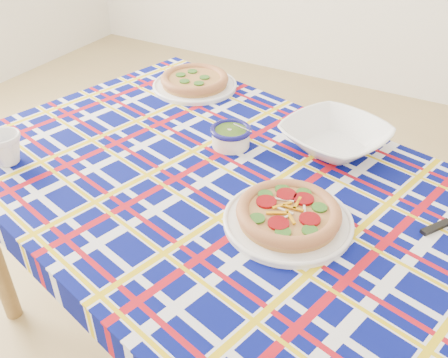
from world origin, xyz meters
The scene contains 8 objects.
floor centered at (0.00, 0.00, 0.00)m, with size 4.00×4.00×0.00m, color #9A814F.
dining_table centered at (0.55, -0.40, 0.66)m, with size 1.74×1.33×0.73m.
tablecloth centered at (0.55, -0.40, 0.68)m, with size 1.58×1.00×0.10m, color #050B5E, non-canonical shape.
main_focaccia_plate centered at (0.73, -0.47, 0.76)m, with size 0.31×0.31×0.06m, color #B3793F, non-canonical shape.
pesto_bowl centered at (0.44, -0.23, 0.77)m, with size 0.12×0.12×0.07m, color #253E11, non-canonical shape.
serving_bowl centered at (0.71, -0.09, 0.77)m, with size 0.29×0.29×0.07m, color white.
second_focaccia_plate centered at (0.14, 0.06, 0.76)m, with size 0.31×0.31×0.06m, color #B3793F, non-canonical shape.
mug centered at (-0.05, -0.61, 0.78)m, with size 0.10×0.10×0.09m, color white.
Camera 1 is at (1.05, -1.33, 1.49)m, focal length 40.00 mm.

